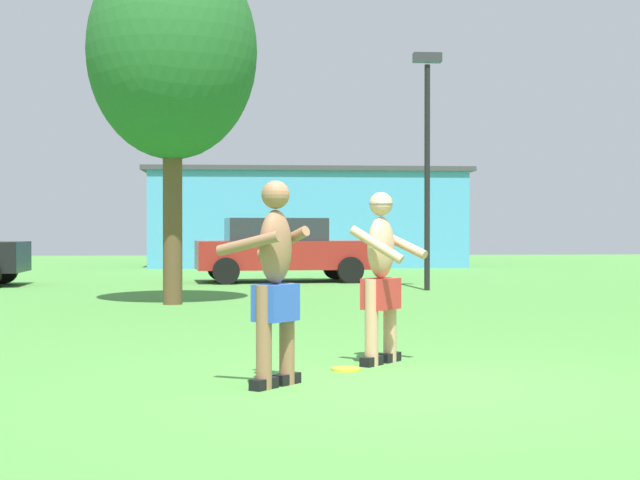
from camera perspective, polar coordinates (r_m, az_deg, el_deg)
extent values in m
plane|color=#4C8E3D|center=(8.00, 4.37, -8.75)|extent=(80.00, 80.00, 0.00)
cube|color=black|center=(9.43, 4.21, -7.03)|extent=(0.25, 0.27, 0.09)
cylinder|color=tan|center=(9.39, 4.22, -4.80)|extent=(0.13, 0.13, 0.83)
cube|color=black|center=(9.15, 3.11, -7.27)|extent=(0.25, 0.27, 0.09)
cylinder|color=tan|center=(9.11, 3.11, -4.96)|extent=(0.13, 0.13, 0.83)
cube|color=red|center=(9.23, 3.68, -3.24)|extent=(0.42, 0.44, 0.30)
ellipsoid|color=tan|center=(9.21, 3.68, -0.45)|extent=(0.40, 0.41, 0.60)
cylinder|color=tan|center=(9.36, 4.96, -0.24)|extent=(0.47, 0.46, 0.29)
cylinder|color=tan|center=(8.95, 3.42, -0.28)|extent=(0.52, 0.34, 0.36)
sphere|color=tan|center=(9.21, 3.68, 2.17)|extent=(0.23, 0.23, 0.23)
cone|color=#194CA5|center=(9.21, 3.68, 2.57)|extent=(0.34, 0.34, 0.13)
cube|color=black|center=(7.84, -3.38, -8.61)|extent=(0.25, 0.27, 0.09)
cylinder|color=#936647|center=(7.79, -3.39, -5.84)|extent=(0.13, 0.13, 0.85)
cube|color=black|center=(8.08, -2.00, -8.33)|extent=(0.25, 0.27, 0.09)
cylinder|color=#936647|center=(8.03, -2.00, -5.65)|extent=(0.13, 0.13, 0.85)
cube|color=blue|center=(7.88, -2.68, -3.77)|extent=(0.41, 0.43, 0.31)
ellipsoid|color=#936647|center=(7.86, -2.68, -0.42)|extent=(0.39, 0.40, 0.62)
cylinder|color=#936647|center=(7.74, -4.31, -0.21)|extent=(0.55, 0.39, 0.21)
cylinder|color=#936647|center=(8.10, -2.24, -0.17)|extent=(0.46, 0.49, 0.29)
sphere|color=#936647|center=(7.86, -2.69, 2.73)|extent=(0.24, 0.24, 0.24)
cylinder|color=yellow|center=(8.85, 1.58, -7.75)|extent=(0.28, 0.28, 0.03)
cube|color=maroon|center=(23.58, -2.21, -0.90)|extent=(4.46, 2.24, 0.70)
cube|color=#282D33|center=(23.55, -2.69, 0.63)|extent=(2.56, 1.83, 0.56)
cylinder|color=black|center=(24.74, 0.94, -1.64)|extent=(0.66, 0.29, 0.64)
cylinder|color=black|center=(22.98, 1.84, -1.81)|extent=(0.66, 0.29, 0.64)
cylinder|color=black|center=(24.32, -6.03, -1.68)|extent=(0.66, 0.29, 0.64)
cylinder|color=black|center=(22.53, -5.67, -1.86)|extent=(0.66, 0.29, 0.64)
cylinder|color=black|center=(24.02, -18.44, -1.74)|extent=(0.65, 0.24, 0.64)
cylinder|color=black|center=(20.42, 6.45, 3.74)|extent=(0.12, 0.12, 4.82)
cube|color=#333338|center=(20.72, 6.46, 10.82)|extent=(0.60, 0.24, 0.20)
cube|color=#4C9ED1|center=(34.18, -0.91, 1.19)|extent=(10.72, 5.55, 3.26)
cube|color=#3F3F44|center=(34.24, -0.91, 4.05)|extent=(11.15, 5.77, 0.16)
cylinder|color=brown|center=(16.67, -8.84, 1.45)|extent=(0.34, 0.34, 3.08)
ellipsoid|color=#236028|center=(16.95, -8.86, 11.14)|extent=(2.94, 2.94, 3.75)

